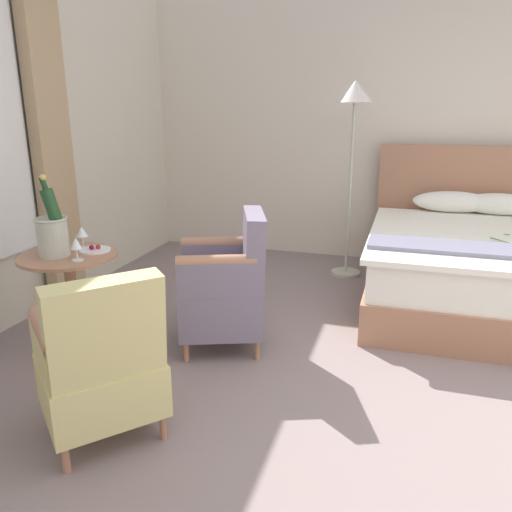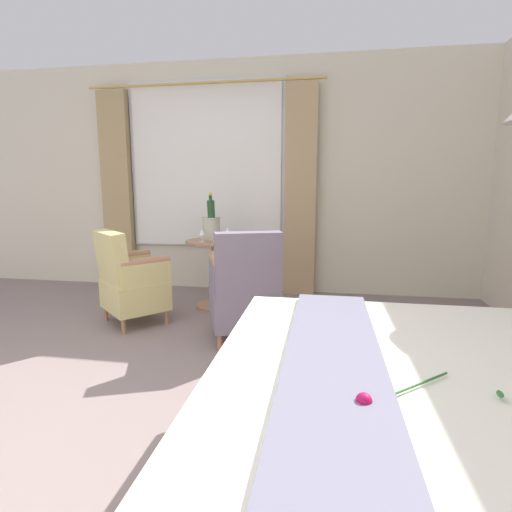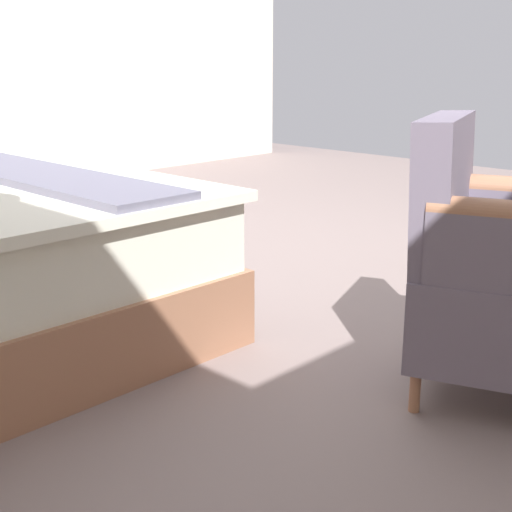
{
  "view_description": "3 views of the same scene",
  "coord_description": "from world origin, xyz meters",
  "px_view_note": "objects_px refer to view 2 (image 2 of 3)",
  "views": [
    {
      "loc": [
        -0.44,
        -2.15,
        1.57
      ],
      "look_at": [
        -1.39,
        0.96,
        0.6
      ],
      "focal_mm": 35.0,
      "sensor_mm": 36.0,
      "label": 1
    },
    {
      "loc": [
        1.55,
        1.42,
        1.26
      ],
      "look_at": [
        -1.11,
        0.96,
        0.79
      ],
      "focal_mm": 28.0,
      "sensor_mm": 36.0,
      "label": 2
    },
    {
      "loc": [
        -2.53,
        2.92,
        1.11
      ],
      "look_at": [
        -1.13,
        1.47,
        0.54
      ],
      "focal_mm": 50.0,
      "sensor_mm": 36.0,
      "label": 3
    }
  ],
  "objects_px": {
    "armchair_by_window": "(245,291)",
    "wine_glass_near_bucket": "(202,232)",
    "side_table_round": "(215,270)",
    "champagne_bucket": "(211,225)",
    "snack_plate": "(223,241)",
    "armchair_facing_bed": "(130,281)",
    "wine_glass_near_edge": "(228,231)"
  },
  "relations": [
    {
      "from": "wine_glass_near_bucket",
      "to": "wine_glass_near_edge",
      "type": "height_order",
      "value": "wine_glass_near_edge"
    },
    {
      "from": "armchair_facing_bed",
      "to": "armchair_by_window",
      "type": "bearing_deg",
      "value": 78.85
    },
    {
      "from": "side_table_round",
      "to": "champagne_bucket",
      "type": "bearing_deg",
      "value": -138.95
    },
    {
      "from": "wine_glass_near_edge",
      "to": "snack_plate",
      "type": "distance_m",
      "value": 0.14
    },
    {
      "from": "wine_glass_near_bucket",
      "to": "wine_glass_near_edge",
      "type": "bearing_deg",
      "value": 118.57
    },
    {
      "from": "snack_plate",
      "to": "armchair_facing_bed",
      "type": "relative_size",
      "value": 0.22
    },
    {
      "from": "wine_glass_near_edge",
      "to": "wine_glass_near_bucket",
      "type": "bearing_deg",
      "value": -61.43
    },
    {
      "from": "armchair_facing_bed",
      "to": "snack_plate",
      "type": "bearing_deg",
      "value": 124.39
    },
    {
      "from": "wine_glass_near_bucket",
      "to": "armchair_by_window",
      "type": "bearing_deg",
      "value": 38.98
    },
    {
      "from": "champagne_bucket",
      "to": "snack_plate",
      "type": "height_order",
      "value": "champagne_bucket"
    },
    {
      "from": "wine_glass_near_bucket",
      "to": "snack_plate",
      "type": "xyz_separation_m",
      "value": [
        -0.02,
        0.21,
        -0.09
      ]
    },
    {
      "from": "wine_glass_near_bucket",
      "to": "wine_glass_near_edge",
      "type": "distance_m",
      "value": 0.26
    },
    {
      "from": "champagne_bucket",
      "to": "snack_plate",
      "type": "distance_m",
      "value": 0.28
    },
    {
      "from": "armchair_by_window",
      "to": "wine_glass_near_bucket",
      "type": "bearing_deg",
      "value": -141.02
    },
    {
      "from": "snack_plate",
      "to": "armchair_facing_bed",
      "type": "xyz_separation_m",
      "value": [
        0.51,
        -0.75,
        -0.31
      ]
    },
    {
      "from": "wine_glass_near_bucket",
      "to": "side_table_round",
      "type": "bearing_deg",
      "value": 146.79
    },
    {
      "from": "snack_plate",
      "to": "armchair_by_window",
      "type": "bearing_deg",
      "value": 26.81
    },
    {
      "from": "wine_glass_near_bucket",
      "to": "armchair_by_window",
      "type": "height_order",
      "value": "armchair_by_window"
    },
    {
      "from": "side_table_round",
      "to": "champagne_bucket",
      "type": "distance_m",
      "value": 0.47
    },
    {
      "from": "side_table_round",
      "to": "wine_glass_near_bucket",
      "type": "relative_size",
      "value": 5.09
    },
    {
      "from": "wine_glass_near_bucket",
      "to": "armchair_by_window",
      "type": "relative_size",
      "value": 0.15
    },
    {
      "from": "wine_glass_near_edge",
      "to": "champagne_bucket",
      "type": "bearing_deg",
      "value": -108.16
    },
    {
      "from": "snack_plate",
      "to": "wine_glass_near_edge",
      "type": "bearing_deg",
      "value": 166.24
    },
    {
      "from": "side_table_round",
      "to": "wine_glass_near_edge",
      "type": "distance_m",
      "value": 0.43
    },
    {
      "from": "armchair_facing_bed",
      "to": "side_table_round",
      "type": "bearing_deg",
      "value": 134.69
    },
    {
      "from": "snack_plate",
      "to": "armchair_facing_bed",
      "type": "bearing_deg",
      "value": -55.61
    },
    {
      "from": "champagne_bucket",
      "to": "wine_glass_near_bucket",
      "type": "xyz_separation_m",
      "value": [
        0.19,
        -0.04,
        -0.06
      ]
    },
    {
      "from": "side_table_round",
      "to": "armchair_by_window",
      "type": "xyz_separation_m",
      "value": [
        0.85,
        0.49,
        0.02
      ]
    },
    {
      "from": "wine_glass_near_bucket",
      "to": "armchair_facing_bed",
      "type": "height_order",
      "value": "armchair_facing_bed"
    },
    {
      "from": "armchair_facing_bed",
      "to": "wine_glass_near_edge",
      "type": "bearing_deg",
      "value": 128.51
    },
    {
      "from": "wine_glass_near_bucket",
      "to": "snack_plate",
      "type": "relative_size",
      "value": 0.73
    },
    {
      "from": "champagne_bucket",
      "to": "armchair_by_window",
      "type": "height_order",
      "value": "champagne_bucket"
    }
  ]
}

